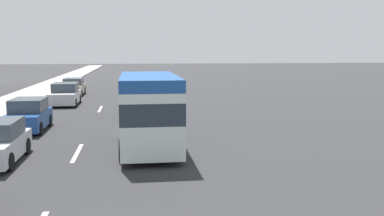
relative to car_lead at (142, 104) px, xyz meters
name	(u,v)px	position (x,y,z in m)	size (l,w,h in m)	color
ground_plane	(105,100)	(9.53, 2.87, -0.74)	(198.00, 198.00, 0.00)	#2D2D30
sidewalk_right	(17,100)	(9.53, 9.99, -0.66)	(162.00, 3.66, 0.15)	#9E9B93
lane_stripe_mid	(77,153)	(-9.72, 2.87, -0.73)	(3.20, 0.16, 0.01)	silver
lane_stripe_far	(100,109)	(3.63, 2.87, -0.73)	(3.20, 0.16, 0.01)	silver
car_lead	(142,104)	(0.00, 0.00, 0.00)	(4.16, 1.83, 1.55)	#1E478C
minibus_second	(149,109)	(-9.33, -0.06, 0.96)	(6.49, 2.44, 3.10)	silver
car_third	(65,95)	(6.42, 5.64, 0.05)	(4.32, 1.96, 1.67)	silver
car_fifth	(74,87)	(13.83, 5.98, 0.00)	(4.38, 1.86, 1.56)	beige
car_seventh	(28,116)	(-4.24, 5.95, 0.04)	(4.05, 1.82, 1.64)	#1E478C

